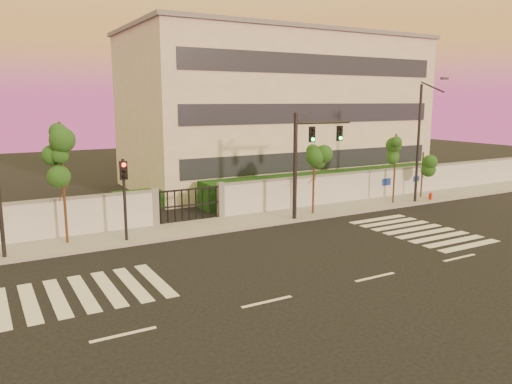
% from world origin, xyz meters
% --- Properties ---
extents(ground, '(120.00, 120.00, 0.00)m').
position_xyz_m(ground, '(0.00, 0.00, 0.00)').
color(ground, black).
rests_on(ground, ground).
extents(sidewalk, '(60.00, 3.00, 0.15)m').
position_xyz_m(sidewalk, '(0.00, 10.50, 0.07)').
color(sidewalk, gray).
rests_on(sidewalk, ground).
extents(perimeter_wall, '(60.00, 0.36, 2.20)m').
position_xyz_m(perimeter_wall, '(0.10, 12.00, 1.07)').
color(perimeter_wall, silver).
rests_on(perimeter_wall, ground).
extents(hedge_row, '(41.00, 4.25, 1.80)m').
position_xyz_m(hedge_row, '(1.17, 14.74, 0.82)').
color(hedge_row, '#133810').
rests_on(hedge_row, ground).
extents(institutional_building, '(24.40, 12.40, 12.25)m').
position_xyz_m(institutional_building, '(9.00, 21.99, 6.16)').
color(institutional_building, beige).
rests_on(institutional_building, ground).
extents(road_markings, '(57.00, 7.62, 0.02)m').
position_xyz_m(road_markings, '(-1.58, 3.76, 0.01)').
color(road_markings, silver).
rests_on(road_markings, ground).
extents(street_tree_c, '(1.58, 1.26, 5.94)m').
position_xyz_m(street_tree_c, '(-9.83, 10.70, 4.36)').
color(street_tree_c, '#382314').
rests_on(street_tree_c, ground).
extents(street_tree_d, '(1.63, 1.30, 4.16)m').
position_xyz_m(street_tree_d, '(4.32, 10.09, 3.07)').
color(street_tree_d, '#382314').
rests_on(street_tree_d, ground).
extents(street_tree_e, '(1.46, 1.16, 4.76)m').
position_xyz_m(street_tree_e, '(10.88, 9.99, 3.50)').
color(street_tree_e, '#382314').
rests_on(street_tree_e, ground).
extents(street_tree_f, '(1.36, 1.09, 3.34)m').
position_xyz_m(street_tree_f, '(14.11, 10.52, 2.46)').
color(street_tree_f, '#382314').
rests_on(street_tree_f, ground).
extents(traffic_signal_main, '(3.95, 0.41, 6.25)m').
position_xyz_m(traffic_signal_main, '(3.29, 9.42, 3.95)').
color(traffic_signal_main, black).
rests_on(traffic_signal_main, ground).
extents(traffic_signal_secondary, '(0.32, 0.33, 4.17)m').
position_xyz_m(traffic_signal_secondary, '(-7.24, 9.70, 2.64)').
color(traffic_signal_secondary, black).
rests_on(traffic_signal_secondary, ground).
extents(streetlight_east, '(0.50, 2.01, 8.34)m').
position_xyz_m(streetlight_east, '(12.45, 9.35, 4.50)').
color(streetlight_east, black).
rests_on(streetlight_east, ground).
extents(fire_hydrant, '(0.27, 0.25, 0.67)m').
position_xyz_m(fire_hydrant, '(13.82, 9.42, 0.34)').
color(fire_hydrant, '#AE1D0B').
rests_on(fire_hydrant, ground).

